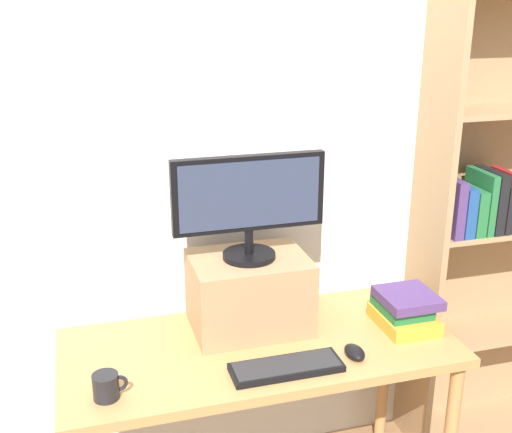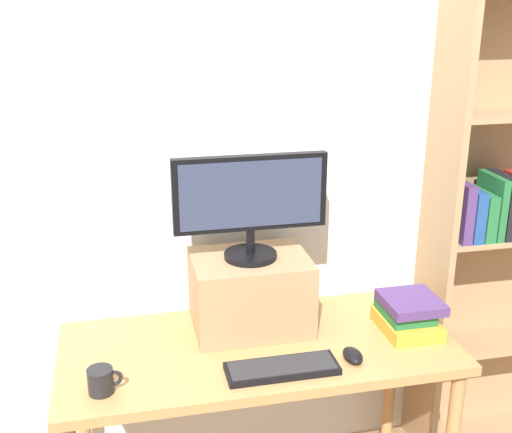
% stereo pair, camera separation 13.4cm
% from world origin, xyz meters
% --- Properties ---
extents(back_wall, '(7.00, 0.08, 2.60)m').
position_xyz_m(back_wall, '(0.00, 0.42, 1.30)').
color(back_wall, silver).
rests_on(back_wall, ground_plane).
extents(desk, '(1.42, 0.63, 0.77)m').
position_xyz_m(desk, '(0.00, 0.00, 0.68)').
color(desk, '#B7844C').
rests_on(desk, ground_plane).
extents(riser_box, '(0.43, 0.32, 0.28)m').
position_xyz_m(riser_box, '(0.00, 0.14, 0.91)').
color(riser_box, '#A87F56').
rests_on(riser_box, desk).
extents(computer_monitor, '(0.56, 0.19, 0.39)m').
position_xyz_m(computer_monitor, '(0.00, 0.14, 1.27)').
color(computer_monitor, black).
rests_on(computer_monitor, riser_box).
extents(keyboard, '(0.38, 0.13, 0.02)m').
position_xyz_m(keyboard, '(0.04, -0.19, 0.78)').
color(keyboard, black).
rests_on(keyboard, desk).
extents(computer_mouse, '(0.06, 0.10, 0.04)m').
position_xyz_m(computer_mouse, '(0.29, -0.18, 0.78)').
color(computer_mouse, black).
rests_on(computer_mouse, desk).
extents(book_stack, '(0.21, 0.24, 0.13)m').
position_xyz_m(book_stack, '(0.57, -0.02, 0.83)').
color(book_stack, gold).
rests_on(book_stack, desk).
extents(coffee_mug, '(0.11, 0.08, 0.08)m').
position_xyz_m(coffee_mug, '(-0.55, -0.18, 0.81)').
color(coffee_mug, black).
rests_on(coffee_mug, desk).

